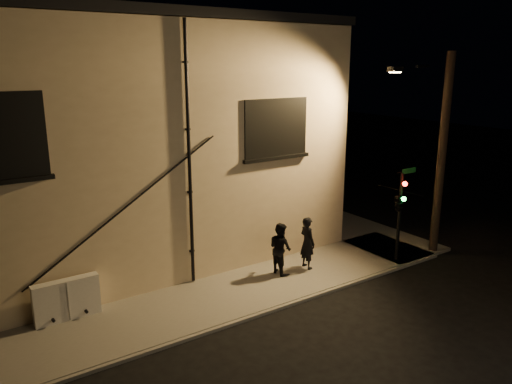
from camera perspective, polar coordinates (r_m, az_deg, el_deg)
ground at (r=15.69m, az=3.92°, el=-12.72°), size 90.00×90.00×0.00m
sidewalk at (r=19.57m, az=-1.20°, el=-6.76°), size 21.00×16.00×0.12m
building at (r=20.88m, az=-18.21°, el=6.22°), size 16.20×12.23×8.80m
utility_cabinet at (r=15.33m, az=-20.81°, el=-11.42°), size 1.81×0.30×1.19m
pedestrian_a at (r=17.69m, az=5.89°, el=-5.77°), size 0.46×0.69×1.87m
pedestrian_b at (r=17.20m, az=2.80°, el=-6.44°), size 0.70×0.89×1.80m
traffic_signal at (r=18.38m, az=16.05°, el=-1.05°), size 1.15×1.98×3.41m
streetlamp_pole at (r=19.69m, az=20.23°, el=4.37°), size 2.04×1.40×7.58m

